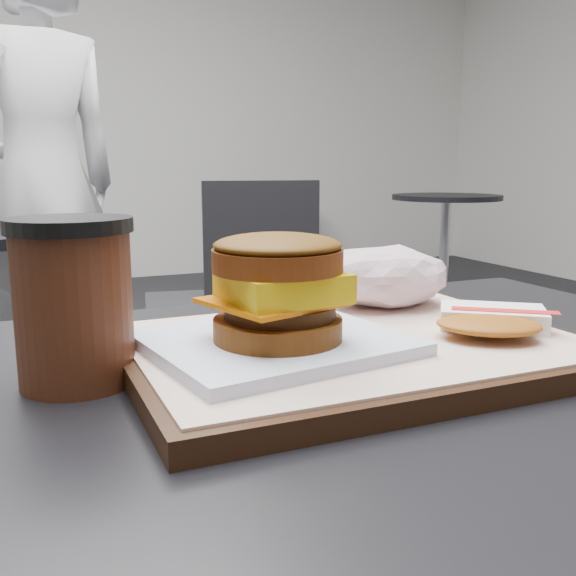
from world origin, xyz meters
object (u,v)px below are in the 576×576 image
at_px(breakfast_sandwich, 277,301).
at_px(patron, 42,183).
at_px(crumpled_wrapper, 384,276).
at_px(coffee_cup, 74,297).
at_px(neighbor_chair, 229,291).
at_px(serving_tray, 352,349).
at_px(hash_brown, 491,321).

height_order(breakfast_sandwich, patron, patron).
height_order(crumpled_wrapper, coffee_cup, coffee_cup).
xyz_separation_m(crumpled_wrapper, neighbor_chair, (0.32, 1.48, -0.31)).
xyz_separation_m(breakfast_sandwich, coffee_cup, (-0.15, 0.04, 0.01)).
height_order(serving_tray, coffee_cup, coffee_cup).
bearing_deg(breakfast_sandwich, patron, 91.85).
relative_size(breakfast_sandwich, coffee_cup, 1.70).
bearing_deg(crumpled_wrapper, serving_tray, -133.04).
distance_m(coffee_cup, patron, 2.01).
distance_m(neighbor_chair, patron, 0.80).
bearing_deg(patron, breakfast_sandwich, 69.70).
bearing_deg(breakfast_sandwich, hash_brown, -6.93).
relative_size(serving_tray, hash_brown, 2.80).
bearing_deg(breakfast_sandwich, coffee_cup, 163.86).
bearing_deg(hash_brown, coffee_cup, 169.01).
relative_size(crumpled_wrapper, patron, 0.08).
height_order(crumpled_wrapper, neighbor_chair, neighbor_chair).
height_order(hash_brown, crumpled_wrapper, crumpled_wrapper).
relative_size(neighbor_chair, patron, 0.51).
bearing_deg(neighbor_chair, patron, 140.04).
relative_size(breakfast_sandwich, crumpled_wrapper, 1.54).
distance_m(serving_tray, breakfast_sandwich, 0.09).
bearing_deg(neighbor_chair, crumpled_wrapper, -102.01).
bearing_deg(serving_tray, patron, 93.92).
bearing_deg(hash_brown, crumpled_wrapper, 101.31).
relative_size(serving_tray, crumpled_wrapper, 2.75).
relative_size(serving_tray, breakfast_sandwich, 1.78).
bearing_deg(hash_brown, serving_tray, 164.04).
bearing_deg(patron, hash_brown, 74.94).
relative_size(hash_brown, crumpled_wrapper, 0.98).
xyz_separation_m(hash_brown, patron, (-0.26, 2.07, 0.07)).
height_order(neighbor_chair, patron, patron).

